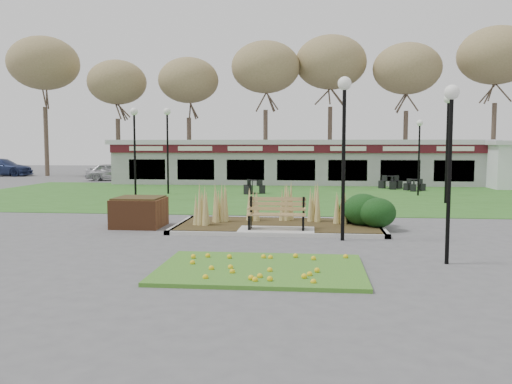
# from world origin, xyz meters

# --- Properties ---
(ground) EXTENTS (100.00, 100.00, 0.00)m
(ground) POSITION_xyz_m (0.00, 0.00, 0.00)
(ground) COLOR #515154
(ground) RESTS_ON ground
(lawn) EXTENTS (34.00, 16.00, 0.02)m
(lawn) POSITION_xyz_m (0.00, 12.00, 0.01)
(lawn) COLOR #2D5F1E
(lawn) RESTS_ON ground
(flower_bed) EXTENTS (4.20, 3.00, 0.16)m
(flower_bed) POSITION_xyz_m (0.00, -4.60, 0.07)
(flower_bed) COLOR #27651C
(flower_bed) RESTS_ON ground
(planting_bed) EXTENTS (6.75, 3.40, 1.27)m
(planting_bed) POSITION_xyz_m (1.27, 1.35, 0.37)
(planting_bed) COLOR #2F2413
(planting_bed) RESTS_ON ground
(park_bench) EXTENTS (1.70, 0.66, 0.93)m
(park_bench) POSITION_xyz_m (0.00, 0.25, 0.59)
(park_bench) COLOR olive
(park_bench) RESTS_ON ground
(brick_planter) EXTENTS (1.50, 1.50, 0.95)m
(brick_planter) POSITION_xyz_m (-4.40, 1.00, 0.48)
(brick_planter) COLOR brown
(brick_planter) RESTS_ON ground
(food_pavilion) EXTENTS (24.60, 3.40, 2.90)m
(food_pavilion) POSITION_xyz_m (0.00, 19.96, 1.48)
(food_pavilion) COLOR gray
(food_pavilion) RESTS_ON ground
(tree_backdrop) EXTENTS (47.24, 5.24, 10.36)m
(tree_backdrop) POSITION_xyz_m (0.00, 28.00, 8.36)
(tree_backdrop) COLOR #47382B
(tree_backdrop) RESTS_ON ground
(lamp_post_near_left) EXTENTS (0.36, 0.36, 4.39)m
(lamp_post_near_left) POSITION_xyz_m (1.86, -0.80, 3.20)
(lamp_post_near_left) COLOR black
(lamp_post_near_left) RESTS_ON ground
(lamp_post_near_right) EXTENTS (0.32, 0.32, 3.86)m
(lamp_post_near_right) POSITION_xyz_m (3.96, -3.50, 2.81)
(lamp_post_near_right) COLOR black
(lamp_post_near_right) RESTS_ON ground
(lamp_post_mid_left) EXTENTS (0.36, 0.36, 4.29)m
(lamp_post_mid_left) POSITION_xyz_m (-7.16, 8.88, 3.12)
(lamp_post_mid_left) COLOR black
(lamp_post_mid_left) RESTS_ON ground
(lamp_post_mid_right) EXTENTS (0.40, 0.40, 4.78)m
(lamp_post_mid_right) POSITION_xyz_m (6.88, 9.01, 3.48)
(lamp_post_mid_right) COLOR black
(lamp_post_mid_right) RESTS_ON ground
(lamp_post_far_right) EXTENTS (0.32, 0.32, 3.84)m
(lamp_post_far_right) POSITION_xyz_m (6.37, 12.58, 2.80)
(lamp_post_far_right) COLOR black
(lamp_post_far_right) RESTS_ON ground
(lamp_post_far_left) EXTENTS (0.37, 0.37, 4.50)m
(lamp_post_far_left) POSITION_xyz_m (-6.52, 12.25, 3.28)
(lamp_post_far_left) COLOR black
(lamp_post_far_left) RESTS_ON ground
(bistro_set_a) EXTENTS (1.22, 1.31, 0.70)m
(bistro_set_a) POSITION_xyz_m (-2.12, 12.82, 0.25)
(bistro_set_a) COLOR black
(bistro_set_a) RESTS_ON ground
(bistro_set_c) EXTENTS (1.42, 1.25, 0.75)m
(bistro_set_c) POSITION_xyz_m (5.61, 16.76, 0.27)
(bistro_set_c) COLOR black
(bistro_set_c) RESTS_ON ground
(bistro_set_d) EXTENTS (1.18, 1.19, 0.65)m
(bistro_set_d) POSITION_xyz_m (6.69, 15.40, 0.24)
(bistro_set_d) COLOR black
(bistro_set_d) RESTS_ON ground
(car_silver) EXTENTS (3.88, 1.97, 1.27)m
(car_silver) POSITION_xyz_m (-13.36, 22.30, 0.63)
(car_silver) COLOR #B3B2B7
(car_silver) RESTS_ON ground
(car_black) EXTENTS (4.98, 3.03, 1.55)m
(car_black) POSITION_xyz_m (-10.64, 27.00, 0.78)
(car_black) COLOR black
(car_black) RESTS_ON ground
(car_blue) EXTENTS (5.01, 2.11, 1.44)m
(car_blue) POSITION_xyz_m (-24.62, 27.00, 0.72)
(car_blue) COLOR navy
(car_blue) RESTS_ON ground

